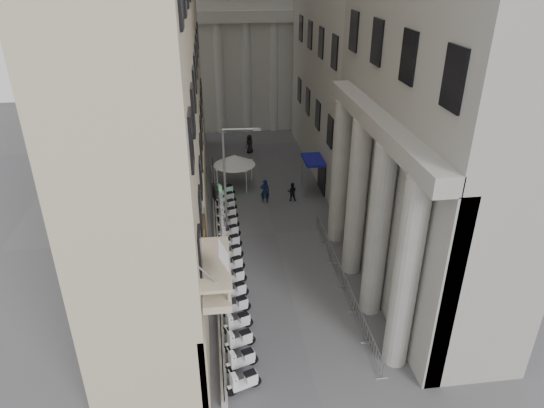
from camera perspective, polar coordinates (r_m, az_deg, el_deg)
The scene contains 31 objects.
iron_fence at distance 34.38m, azimuth -6.51°, elevation -4.90°, with size 0.30×28.00×1.40m, color black, non-canonical shape.
blue_awning at distance 42.23m, azimuth 4.73°, elevation 1.54°, with size 1.60×3.00×3.00m, color navy, non-canonical shape.
flag at distance 24.28m, azimuth -4.90°, elevation -21.12°, with size 1.00×1.40×8.20m, color #9E0C11, non-canonical shape.
scooter_0 at distance 24.28m, azimuth -3.25°, elevation -21.04°, with size 0.56×1.40×1.50m, color white, non-canonical shape.
scooter_1 at distance 25.23m, azimuth -3.51°, elevation -18.71°, with size 0.56×1.40×1.50m, color white, non-canonical shape.
scooter_2 at distance 26.22m, azimuth -3.74°, elevation -16.56°, with size 0.56×1.40×1.50m, color white, non-canonical shape.
scooter_3 at distance 27.25m, azimuth -3.95°, elevation -14.56°, with size 0.56×1.40×1.50m, color white, non-canonical shape.
scooter_4 at distance 28.30m, azimuth -4.14°, elevation -12.71°, with size 0.56×1.40×1.50m, color white, non-canonical shape.
scooter_5 at distance 29.39m, azimuth -4.31°, elevation -10.99°, with size 0.56×1.40×1.50m, color white, non-canonical shape.
scooter_6 at distance 30.50m, azimuth -4.47°, elevation -9.40°, with size 0.56×1.40×1.50m, color white, non-canonical shape.
scooter_7 at distance 31.63m, azimuth -4.62°, elevation -7.92°, with size 0.56×1.40×1.50m, color white, non-canonical shape.
scooter_8 at distance 32.78m, azimuth -4.75°, elevation -6.54°, with size 0.56×1.40×1.50m, color white, non-canonical shape.
scooter_9 at distance 33.95m, azimuth -4.88°, elevation -5.26°, with size 0.56×1.40×1.50m, color white, non-canonical shape.
scooter_10 at distance 35.14m, azimuth -4.99°, elevation -4.06°, with size 0.56×1.40×1.50m, color white, non-canonical shape.
scooter_11 at distance 36.33m, azimuth -5.10°, elevation -2.95°, with size 0.56×1.40×1.50m, color white, non-canonical shape.
scooter_12 at distance 37.55m, azimuth -5.21°, elevation -1.90°, with size 0.56×1.40×1.50m, color white, non-canonical shape.
scooter_13 at distance 38.77m, azimuth -5.30°, elevation -0.92°, with size 0.56×1.40×1.50m, color white, non-canonical shape.
scooter_14 at distance 40.01m, azimuth -5.39°, elevation 0.00°, with size 0.56×1.40×1.50m, color white, non-canonical shape.
scooter_15 at distance 41.25m, azimuth -5.47°, elevation 0.87°, with size 0.56×1.40×1.50m, color white, non-canonical shape.
barrier_0 at distance 26.05m, azimuth 11.89°, elevation -17.58°, with size 0.60×2.40×1.10m, color #9EA1A6, non-canonical shape.
barrier_1 at distance 27.77m, azimuth 10.26°, elevation -14.06°, with size 0.60×2.40×1.10m, color #9EA1A6, non-canonical shape.
barrier_2 at distance 29.61m, azimuth 8.86°, elevation -10.96°, with size 0.60×2.40×1.10m, color #9EA1A6, non-canonical shape.
barrier_3 at distance 31.54m, azimuth 7.66°, elevation -8.21°, with size 0.60×2.40×1.10m, color #9EA1A6, non-canonical shape.
barrier_4 at distance 33.54m, azimuth 6.61°, elevation -5.79°, with size 0.60×2.40×1.10m, color #9EA1A6, non-canonical shape.
barrier_5 at distance 35.61m, azimuth 5.69°, elevation -3.65°, with size 0.60×2.40×1.10m, color #9EA1A6, non-canonical shape.
security_tent at distance 42.54m, azimuth -4.88°, elevation 5.34°, with size 3.62×3.62×2.94m.
street_lamp at distance 33.59m, azimuth -5.09°, elevation 3.56°, with size 2.62×0.35×8.02m.
info_kiosk at distance 39.80m, azimuth -6.67°, elevation 1.16°, with size 0.49×0.84×1.70m.
pedestrian_a at distance 39.68m, azimuth -0.84°, elevation 1.53°, with size 0.74×0.49×2.03m, color #0D1535.
pedestrian_b at distance 40.15m, azimuth 2.36°, elevation 1.47°, with size 0.77×0.60×1.59m, color black.
pedestrian_c at distance 50.40m, azimuth -2.65°, elevation 7.08°, with size 0.94×0.61×1.92m, color black.
Camera 1 is at (-4.14, -11.29, 18.00)m, focal length 32.00 mm.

